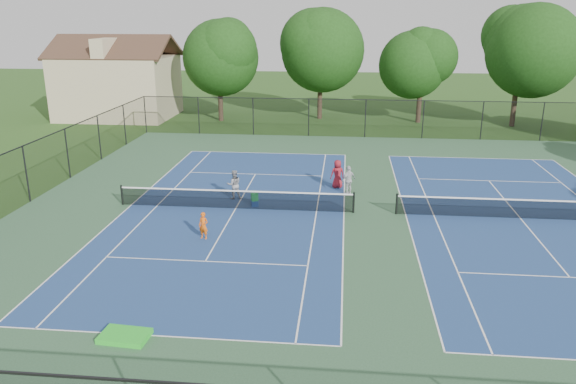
# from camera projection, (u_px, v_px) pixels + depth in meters

# --- Properties ---
(ground) EXTENTS (140.00, 140.00, 0.00)m
(ground) POSITION_uv_depth(u_px,v_px,m) (375.00, 213.00, 27.84)
(ground) COLOR #234716
(ground) RESTS_ON ground
(court_pad) EXTENTS (36.00, 36.00, 0.01)m
(court_pad) POSITION_uv_depth(u_px,v_px,m) (375.00, 213.00, 27.83)
(court_pad) COLOR #2D5034
(court_pad) RESTS_ON ground
(tennis_court_left) EXTENTS (12.00, 23.83, 1.07)m
(tennis_court_left) POSITION_uv_depth(u_px,v_px,m) (236.00, 207.00, 28.49)
(tennis_court_left) COLOR navy
(tennis_court_left) RESTS_ON ground
(tennis_court_right) EXTENTS (12.00, 23.83, 1.07)m
(tennis_court_right) POSITION_uv_depth(u_px,v_px,m) (521.00, 217.00, 27.13)
(tennis_court_right) COLOR navy
(tennis_court_right) RESTS_ON ground
(perimeter_fence) EXTENTS (36.08, 36.08, 3.02)m
(perimeter_fence) POSITION_uv_depth(u_px,v_px,m) (376.00, 183.00, 27.35)
(perimeter_fence) COLOR black
(perimeter_fence) RESTS_ON ground
(tree_back_a) EXTENTS (6.80, 6.80, 9.15)m
(tree_back_a) POSITION_uv_depth(u_px,v_px,m) (219.00, 53.00, 50.00)
(tree_back_a) COLOR #2D2116
(tree_back_a) RESTS_ON ground
(tree_back_b) EXTENTS (7.60, 7.60, 10.03)m
(tree_back_b) POSITION_uv_depth(u_px,v_px,m) (321.00, 46.00, 50.85)
(tree_back_b) COLOR #2D2116
(tree_back_b) RESTS_ON ground
(tree_back_c) EXTENTS (6.00, 6.00, 8.40)m
(tree_back_c) POSITION_uv_depth(u_px,v_px,m) (422.00, 61.00, 49.37)
(tree_back_c) COLOR #2D2116
(tree_back_c) RESTS_ON ground
(tree_back_d) EXTENTS (7.80, 7.80, 10.37)m
(tree_back_d) POSITION_uv_depth(u_px,v_px,m) (521.00, 46.00, 47.23)
(tree_back_d) COLOR #2D2116
(tree_back_d) RESTS_ON ground
(clapboard_house) EXTENTS (10.80, 8.10, 7.65)m
(clapboard_house) POSITION_uv_depth(u_px,v_px,m) (118.00, 84.00, 52.81)
(clapboard_house) COLOR tan
(clapboard_house) RESTS_ON ground
(child_player) EXTENTS (0.51, 0.41, 1.22)m
(child_player) POSITION_uv_depth(u_px,v_px,m) (203.00, 226.00, 24.55)
(child_player) COLOR #E95B0F
(child_player) RESTS_ON ground
(instructor) EXTENTS (0.93, 0.83, 1.57)m
(instructor) POSITION_uv_depth(u_px,v_px,m) (234.00, 185.00, 29.83)
(instructor) COLOR gray
(instructor) RESTS_ON ground
(bystander_a) EXTENTS (0.95, 0.94, 1.61)m
(bystander_a) POSITION_uv_depth(u_px,v_px,m) (349.00, 180.00, 30.58)
(bystander_a) COLOR silver
(bystander_a) RESTS_ON ground
(bystander_c) EXTENTS (0.92, 0.74, 1.62)m
(bystander_c) POSITION_uv_depth(u_px,v_px,m) (337.00, 174.00, 31.68)
(bystander_c) COLOR maroon
(bystander_c) RESTS_ON ground
(ball_crate) EXTENTS (0.44, 0.41, 0.30)m
(ball_crate) POSITION_uv_depth(u_px,v_px,m) (255.00, 203.00, 28.84)
(ball_crate) COLOR #154095
(ball_crate) RESTS_ON ground
(ball_hopper) EXTENTS (0.42, 0.39, 0.40)m
(ball_hopper) POSITION_uv_depth(u_px,v_px,m) (255.00, 197.00, 28.73)
(ball_hopper) COLOR green
(ball_hopper) RESTS_ON ball_crate
(green_tarp) EXTENTS (1.53, 1.05, 0.18)m
(green_tarp) POSITION_uv_depth(u_px,v_px,m) (125.00, 336.00, 17.11)
(green_tarp) COLOR #169E24
(green_tarp) RESTS_ON ground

